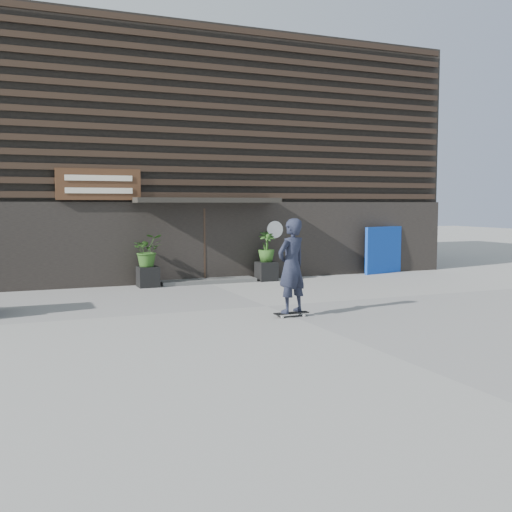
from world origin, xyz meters
name	(u,v)px	position (x,y,z in m)	size (l,w,h in m)	color
ground	(267,306)	(0.00, 0.00, 0.00)	(80.00, 80.00, 0.00)	gray
entrance_step	(208,281)	(0.00, 4.60, 0.06)	(3.00, 0.80, 0.12)	#4D4D4A
planter_pot_left	(148,277)	(-1.90, 4.40, 0.30)	(0.60, 0.60, 0.60)	black
bamboo_left	(148,250)	(-1.90, 4.40, 1.08)	(0.86, 0.75, 0.96)	#2D591E
planter_pot_right	(266,271)	(1.90, 4.40, 0.30)	(0.60, 0.60, 0.60)	black
bamboo_right	(266,247)	(1.90, 4.40, 1.08)	(0.54, 0.54, 0.96)	#2D591E
blue_tarp	(383,250)	(6.51, 4.70, 0.82)	(1.75, 0.12, 1.64)	#0C36A6
building	(164,164)	(0.00, 9.96, 3.99)	(18.00, 11.00, 8.00)	black
skateboarder	(292,266)	(-0.05, -1.45, 1.11)	(0.87, 0.72, 2.13)	black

